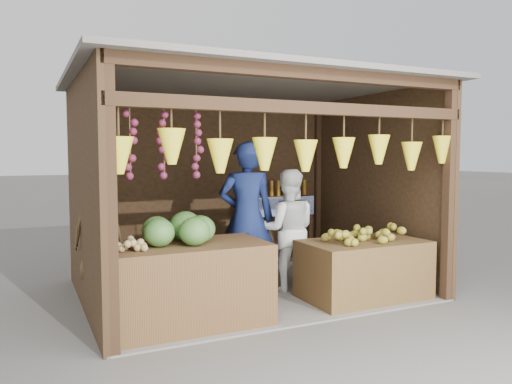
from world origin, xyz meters
TOP-DOWN VIEW (x-y plane):
  - ground at (0.00, 0.00)m, footprint 80.00×80.00m
  - stall_structure at (-0.03, -0.04)m, footprint 4.30×3.30m
  - back_shelf at (1.05, 1.28)m, footprint 1.25×0.32m
  - counter_left at (-1.11, -0.98)m, footprint 1.59×0.85m
  - counter_right at (1.08, -0.97)m, footprint 1.47×0.85m
  - stool at (-1.85, 0.01)m, footprint 0.33×0.33m
  - man_standing at (-0.07, -0.09)m, footprint 0.81×0.67m
  - woman_standing at (0.45, -0.23)m, footprint 0.93×0.84m
  - vendor_seated at (-1.85, 0.01)m, footprint 0.63×0.50m
  - melon_pile at (-1.19, -0.94)m, footprint 1.00×0.50m
  - tanfruit_pile at (-1.70, -1.08)m, footprint 0.34×0.40m
  - mango_pile at (1.15, -0.98)m, footprint 1.40×0.64m

SIDE VIEW (x-z plane):
  - ground at x=0.00m, z-range 0.00..0.00m
  - stool at x=-1.85m, z-range 0.00..0.31m
  - counter_right at x=1.08m, z-range 0.00..0.71m
  - counter_left at x=-1.11m, z-range 0.00..0.84m
  - woman_standing at x=0.45m, z-range 0.00..1.55m
  - mango_pile at x=1.15m, z-range 0.71..0.93m
  - vendor_seated at x=-1.85m, z-range 0.31..1.43m
  - back_shelf at x=1.05m, z-range 0.21..1.54m
  - tanfruit_pile at x=-1.70m, z-range 0.84..0.97m
  - man_standing at x=-0.07m, z-range 0.00..1.90m
  - melon_pile at x=-1.19m, z-range 0.84..1.16m
  - stall_structure at x=-0.03m, z-range 0.34..3.00m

